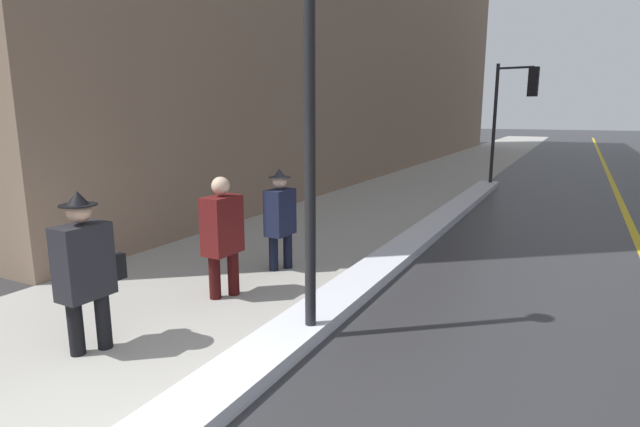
{
  "coord_description": "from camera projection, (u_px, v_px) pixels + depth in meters",
  "views": [
    {
      "loc": [
        2.8,
        -2.21,
        2.46
      ],
      "look_at": [
        -0.4,
        4.0,
        1.05
      ],
      "focal_mm": 28.0,
      "sensor_mm": 36.0,
      "label": 1
    }
  ],
  "objects": [
    {
      "name": "pedestrian_trailing",
      "position": [
        280.0,
        215.0,
        7.8
      ],
      "size": [
        0.35,
        0.51,
        1.62
      ],
      "rotation": [
        0.0,
        0.0,
        -1.61
      ],
      "color": "black",
      "rests_on": "ground"
    },
    {
      "name": "snow_bank_curb",
      "position": [
        418.0,
        238.0,
        9.69
      ],
      "size": [
        0.62,
        17.21,
        0.16
      ],
      "color": "silver",
      "rests_on": "ground"
    },
    {
      "name": "sidewalk_slab",
      "position": [
        422.0,
        184.0,
        17.63
      ],
      "size": [
        4.0,
        80.0,
        0.01
      ],
      "color": "#9E9B93",
      "rests_on": "ground"
    },
    {
      "name": "pedestrian_with_shoulder_bag",
      "position": [
        85.0,
        267.0,
        5.06
      ],
      "size": [
        0.37,
        0.74,
        1.71
      ],
      "rotation": [
        0.0,
        0.0,
        -1.61
      ],
      "color": "black",
      "rests_on": "ground"
    },
    {
      "name": "pedestrian_nearside",
      "position": [
        222.0,
        232.0,
        6.61
      ],
      "size": [
        0.34,
        0.55,
        1.65
      ],
      "rotation": [
        0.0,
        0.0,
        -1.61
      ],
      "color": "#340C0C",
      "rests_on": "ground"
    },
    {
      "name": "road_centre_stripe",
      "position": [
        618.0,
        196.0,
        14.94
      ],
      "size": [
        0.16,
        80.0,
        0.0
      ],
      "color": "gold",
      "rests_on": "ground"
    },
    {
      "name": "traffic_light_near",
      "position": [
        517.0,
        99.0,
        15.94
      ],
      "size": [
        1.31,
        0.33,
        4.02
      ],
      "rotation": [
        0.0,
        0.0,
        -0.09
      ],
      "color": "black",
      "rests_on": "ground"
    },
    {
      "name": "lamp_post",
      "position": [
        310.0,
        97.0,
        5.05
      ],
      "size": [
        0.28,
        0.28,
        4.31
      ],
      "color": "black",
      "rests_on": "ground"
    }
  ]
}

